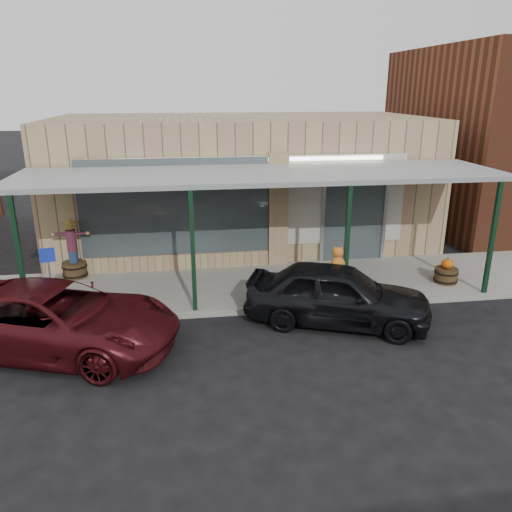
{
  "coord_description": "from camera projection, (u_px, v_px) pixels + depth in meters",
  "views": [
    {
      "loc": [
        -1.93,
        -8.61,
        5.07
      ],
      "look_at": [
        -0.3,
        2.6,
        1.26
      ],
      "focal_mm": 35.0,
      "sensor_mm": 36.0,
      "label": 1
    }
  ],
  "objects": [
    {
      "name": "block_buildings_near",
      "position": [
        293.0,
        127.0,
        17.66
      ],
      "size": [
        61.0,
        8.0,
        8.0
      ],
      "color": "brown",
      "rests_on": "ground"
    },
    {
      "name": "storefront",
      "position": [
        241.0,
        181.0,
        16.95
      ],
      "size": [
        12.0,
        6.25,
        4.2
      ],
      "color": "tan",
      "rests_on": "ground"
    },
    {
      "name": "sidewalk",
      "position": [
        262.0,
        286.0,
        13.31
      ],
      "size": [
        40.0,
        3.2,
        0.15
      ],
      "primitive_type": "cube",
      "color": "gray",
      "rests_on": "ground"
    },
    {
      "name": "handicap_sign",
      "position": [
        50.0,
        272.0,
        11.15
      ],
      "size": [
        0.33,
        0.08,
        1.58
      ],
      "rotation": [
        0.0,
        0.0,
        0.17
      ],
      "color": "gray",
      "rests_on": "sidewalk"
    },
    {
      "name": "parked_sedan",
      "position": [
        337.0,
        294.0,
        11.17
      ],
      "size": [
        4.4,
        3.01,
        1.58
      ],
      "rotation": [
        0.0,
        0.0,
        1.2
      ],
      "color": "black",
      "rests_on": "ground"
    },
    {
      "name": "barrel_pumpkin",
      "position": [
        446.0,
        274.0,
        13.26
      ],
      "size": [
        0.7,
        0.7,
        0.7
      ],
      "rotation": [
        0.0,
        0.0,
        0.19
      ],
      "color": "#46361C",
      "rests_on": "sidewalk"
    },
    {
      "name": "awning",
      "position": [
        262.0,
        176.0,
        12.34
      ],
      "size": [
        12.0,
        3.0,
        3.04
      ],
      "color": "gray",
      "rests_on": "ground"
    },
    {
      "name": "car_maroon",
      "position": [
        55.0,
        319.0,
        9.98
      ],
      "size": [
        5.43,
        3.75,
        1.38
      ],
      "primitive_type": "imported",
      "rotation": [
        0.0,
        0.0,
        1.25
      ],
      "color": "#450D11",
      "rests_on": "ground"
    },
    {
      "name": "ground",
      "position": [
        289.0,
        356.0,
        9.96
      ],
      "size": [
        120.0,
        120.0,
        0.0
      ],
      "primitive_type": "plane",
      "color": "black",
      "rests_on": "ground"
    },
    {
      "name": "barrel_scarecrow",
      "position": [
        73.0,
        257.0,
        13.55
      ],
      "size": [
        0.99,
        0.8,
        1.66
      ],
      "rotation": [
        0.0,
        0.0,
        0.3
      ],
      "color": "#46361C",
      "rests_on": "sidewalk"
    }
  ]
}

